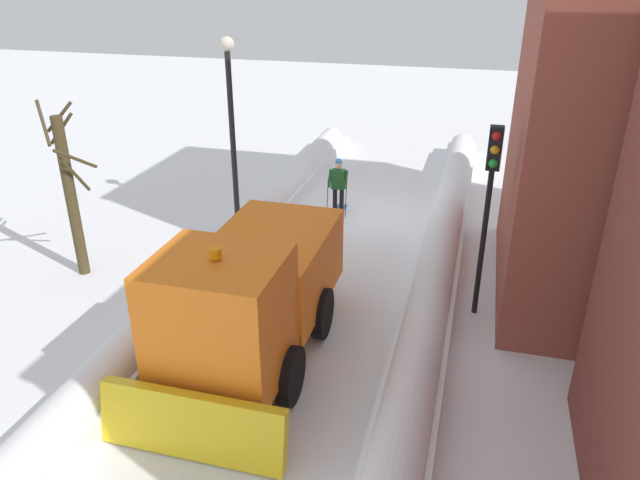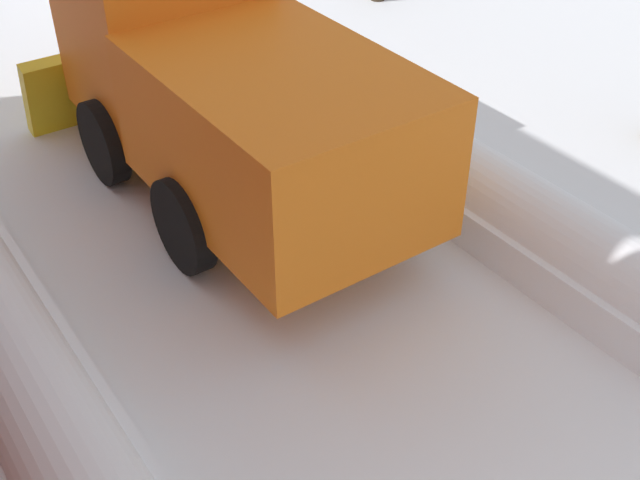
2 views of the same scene
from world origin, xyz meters
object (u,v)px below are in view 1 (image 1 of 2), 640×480
object	(u,v)px
skier	(339,183)
street_lamp	(231,113)
traffic_light_pole	(490,188)
plow_truck	(251,294)
bare_tree_near	(71,193)

from	to	relation	value
skier	street_lamp	bearing A→B (deg)	35.12
skier	street_lamp	world-z (taller)	street_lamp
skier	traffic_light_pole	distance (m)	7.14
plow_truck	street_lamp	xyz separation A→B (m)	(2.86, -6.12, 2.00)
traffic_light_pole	street_lamp	xyz separation A→B (m)	(7.16, -3.27, 0.40)
plow_truck	street_lamp	bearing A→B (deg)	-64.94
skier	bare_tree_near	distance (m)	7.96
plow_truck	skier	size ratio (longest dim) A/B	3.31
traffic_light_pole	bare_tree_near	size ratio (longest dim) A/B	0.99
plow_truck	traffic_light_pole	distance (m)	5.40
plow_truck	street_lamp	size ratio (longest dim) A/B	1.08
plow_truck	bare_tree_near	distance (m)	6.05
street_lamp	bare_tree_near	distance (m)	4.87
street_lamp	bare_tree_near	world-z (taller)	street_lamp
plow_truck	skier	world-z (taller)	plow_truck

